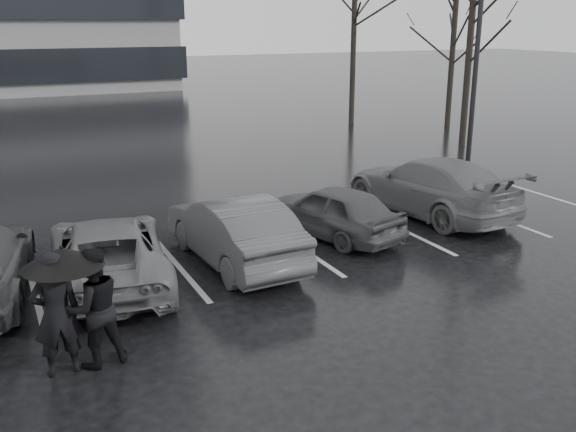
# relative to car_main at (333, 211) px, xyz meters

# --- Properties ---
(ground) EXTENTS (160.00, 160.00, 0.00)m
(ground) POSITION_rel_car_main_xyz_m (-1.63, -2.34, -0.62)
(ground) COLOR black
(ground) RESTS_ON ground
(car_main) EXTENTS (2.42, 3.91, 1.24)m
(car_main) POSITION_rel_car_main_xyz_m (0.00, 0.00, 0.00)
(car_main) COLOR black
(car_main) RESTS_ON ground
(car_west_a) EXTENTS (1.72, 4.34, 1.41)m
(car_west_a) POSITION_rel_car_main_xyz_m (-2.68, -0.57, 0.08)
(car_west_a) COLOR #2A2A2C
(car_west_a) RESTS_ON ground
(car_west_b) EXTENTS (2.80, 4.91, 1.29)m
(car_west_b) POSITION_rel_car_main_xyz_m (-5.27, -0.60, 0.02)
(car_west_b) COLOR #464649
(car_west_b) RESTS_ON ground
(car_east) EXTENTS (2.61, 5.33, 1.49)m
(car_east) POSITION_rel_car_main_xyz_m (3.20, 0.52, 0.12)
(car_east) COLOR #464649
(car_east) RESTS_ON ground
(pedestrian_left) EXTENTS (0.71, 0.49, 1.86)m
(pedestrian_left) POSITION_rel_car_main_xyz_m (-6.53, -3.67, 0.31)
(pedestrian_left) COLOR black
(pedestrian_left) RESTS_ON ground
(pedestrian_right) EXTENTS (0.98, 0.82, 1.81)m
(pedestrian_right) POSITION_rel_car_main_xyz_m (-6.02, -3.62, 0.28)
(pedestrian_right) COLOR black
(pedestrian_right) RESTS_ON ground
(umbrella) EXTENTS (1.13, 1.13, 1.92)m
(umbrella) POSITION_rel_car_main_xyz_m (-6.37, -3.64, 1.12)
(umbrella) COLOR black
(umbrella) RESTS_ON ground
(lamp_post) EXTENTS (0.50, 0.50, 9.21)m
(lamp_post) POSITION_rel_car_main_xyz_m (7.20, 3.66, 3.60)
(lamp_post) COLOR gray
(lamp_post) RESTS_ON ground
(stall_stripes) EXTENTS (19.72, 5.00, 0.00)m
(stall_stripes) POSITION_rel_car_main_xyz_m (-2.43, 0.16, -0.62)
(stall_stripes) COLOR #B7B7BA
(stall_stripes) RESTS_ON ground
(tree_east) EXTENTS (0.26, 0.26, 8.00)m
(tree_east) POSITION_rel_car_main_xyz_m (10.37, 7.66, 3.38)
(tree_east) COLOR black
(tree_east) RESTS_ON ground
(tree_ne) EXTENTS (0.26, 0.26, 7.00)m
(tree_ne) POSITION_rel_car_main_xyz_m (12.87, 11.66, 2.88)
(tree_ne) COLOR black
(tree_ne) RESTS_ON ground
(tree_north) EXTENTS (0.26, 0.26, 8.50)m
(tree_north) POSITION_rel_car_main_xyz_m (9.37, 14.66, 3.63)
(tree_north) COLOR black
(tree_north) RESTS_ON ground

